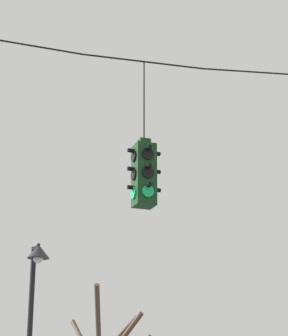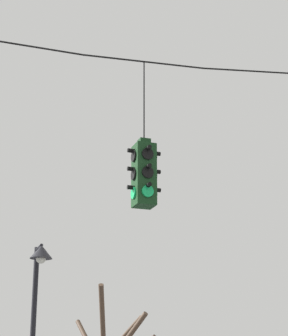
# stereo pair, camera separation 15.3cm
# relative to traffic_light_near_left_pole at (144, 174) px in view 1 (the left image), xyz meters

# --- Properties ---
(span_wire) EXTENTS (15.77, 0.03, 0.76)m
(span_wire) POSITION_rel_traffic_light_near_left_pole_xyz_m (-2.23, -0.00, 2.27)
(span_wire) COLOR black
(traffic_light_near_left_pole) EXTENTS (0.58, 0.58, 2.63)m
(traffic_light_near_left_pole) POSITION_rel_traffic_light_near_left_pole_xyz_m (0.00, 0.00, 0.00)
(traffic_light_near_left_pole) COLOR #143819
(street_lamp) EXTENTS (0.50, 0.86, 4.60)m
(street_lamp) POSITION_rel_traffic_light_near_left_pole_xyz_m (-0.85, 4.67, -1.48)
(street_lamp) COLOR black
(street_lamp) RESTS_ON ground_plane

